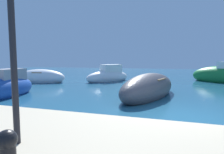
# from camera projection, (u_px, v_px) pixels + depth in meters

# --- Properties ---
(ground) EXTENTS (80.00, 80.00, 0.00)m
(ground) POSITION_uv_depth(u_px,v_px,m) (184.00, 118.00, 6.86)
(ground) COLOR #1E5170
(moored_boat_0) EXTENTS (4.21, 5.14, 2.02)m
(moored_boat_0) POSITION_uv_depth(u_px,v_px,m) (109.00, 76.00, 18.76)
(moored_boat_0) COLOR white
(moored_boat_0) RESTS_ON ground
(moored_boat_1) EXTENTS (6.30, 5.17, 2.48)m
(moored_boat_1) POSITION_uv_depth(u_px,v_px,m) (224.00, 76.00, 17.79)
(moored_boat_1) COLOR #197233
(moored_boat_1) RESTS_ON ground
(moored_boat_3) EXTENTS (2.21, 4.71, 1.97)m
(moored_boat_3) POSITION_uv_depth(u_px,v_px,m) (6.00, 88.00, 10.99)
(moored_boat_3) COLOR #1E479E
(moored_boat_3) RESTS_ON ground
(moored_boat_4) EXTENTS (3.64, 6.53, 1.78)m
(moored_boat_4) POSITION_uv_depth(u_px,v_px,m) (149.00, 88.00, 10.89)
(moored_boat_4) COLOR #3F3F47
(moored_boat_4) RESTS_ON ground
(moored_boat_5) EXTENTS (5.13, 2.47, 1.63)m
(moored_boat_5) POSITION_uv_depth(u_px,v_px,m) (41.00, 78.00, 17.94)
(moored_boat_5) COLOR white
(moored_boat_5) RESTS_ON ground
(quayside_lamp_post) EXTENTS (0.28, 0.28, 4.10)m
(quayside_lamp_post) POSITION_uv_depth(u_px,v_px,m) (11.00, 15.00, 3.45)
(quayside_lamp_post) COLOR black
(quayside_lamp_post) RESTS_ON quay_promenade
(mooring_bollard) EXTENTS (0.30, 0.30, 0.65)m
(mooring_bollard) POSITION_uv_depth(u_px,v_px,m) (7.00, 149.00, 2.68)
(mooring_bollard) COLOR black
(mooring_bollard) RESTS_ON quay_promenade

